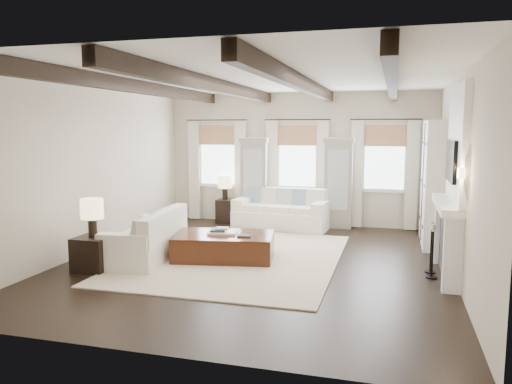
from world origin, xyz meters
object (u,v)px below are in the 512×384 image
(side_table_back, at_px, (225,211))
(sofa_left, at_px, (149,239))
(sofa_back, at_px, (282,212))
(side_table_front, at_px, (94,254))
(ottoman, at_px, (224,247))

(side_table_back, bearing_deg, sofa_left, -92.81)
(sofa_back, relative_size, side_table_front, 3.98)
(sofa_back, xyz_separation_m, sofa_left, (-1.69, -3.40, -0.02))
(sofa_left, xyz_separation_m, side_table_back, (0.18, 3.66, -0.07))
(sofa_left, bearing_deg, sofa_back, 63.57)
(sofa_back, height_order, side_table_front, sofa_back)
(ottoman, relative_size, side_table_back, 2.99)
(side_table_front, bearing_deg, side_table_back, 80.86)
(side_table_back, bearing_deg, sofa_back, -9.74)
(sofa_back, distance_m, ottoman, 3.07)
(sofa_left, distance_m, side_table_front, 1.06)
(sofa_back, height_order, ottoman, sofa_back)
(sofa_back, distance_m, side_table_back, 1.53)
(sofa_back, relative_size, sofa_left, 1.05)
(sofa_left, height_order, ottoman, sofa_left)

